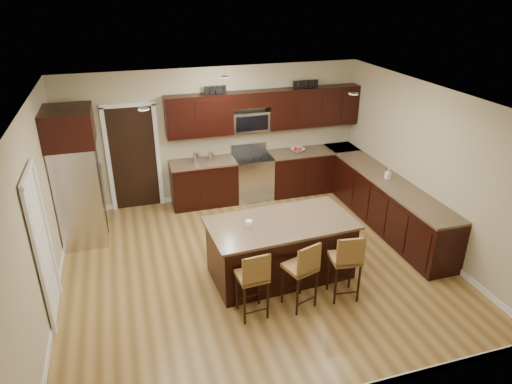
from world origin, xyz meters
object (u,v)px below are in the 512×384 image
object	(u,v)px
island	(280,250)
stool_mid	(303,268)
stool_left	(254,277)
stool_right	(347,260)
range	(252,177)
refrigerator	(77,176)

from	to	relation	value
island	stool_mid	bearing A→B (deg)	-92.12
stool_left	stool_right	xyz separation A→B (m)	(1.35, -0.00, 0.02)
island	stool_right	world-z (taller)	stool_right
range	stool_left	xyz separation A→B (m)	(-1.06, -3.63, 0.17)
range	refrigerator	bearing A→B (deg)	-166.99
stool_mid	stool_right	size ratio (longest dim) A/B	0.98
range	stool_right	size ratio (longest dim) A/B	1.05
stool_left	island	bearing A→B (deg)	47.13
stool_left	stool_right	distance (m)	1.35
stool_mid	refrigerator	distance (m)	4.14
stool_right	island	bearing A→B (deg)	135.95
island	stool_mid	size ratio (longest dim) A/B	2.15
island	stool_left	xyz separation A→B (m)	(-0.68, -0.84, 0.21)
stool_left	stool_right	bearing A→B (deg)	-3.89
range	stool_right	bearing A→B (deg)	-85.42
island	stool_mid	xyz separation A→B (m)	(0.02, -0.84, 0.22)
range	stool_right	world-z (taller)	range
stool_mid	stool_right	bearing A→B (deg)	-18.01
stool_left	range	bearing A→B (deg)	69.89
stool_right	stool_mid	bearing A→B (deg)	-172.84
stool_left	stool_mid	distance (m)	0.70
island	stool_left	size ratio (longest dim) A/B	2.17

